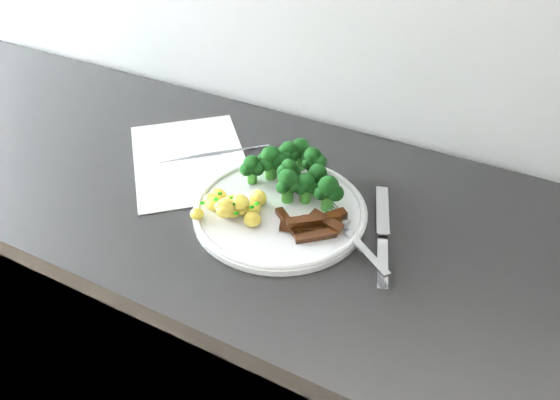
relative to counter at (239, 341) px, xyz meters
The scene contains 8 objects.
counter is the anchor object (origin of this frame).
recipe_paper 0.47m from the counter, 156.98° to the left, with size 0.37×0.38×0.00m.
plate 0.48m from the counter, ahead, with size 0.30×0.30×0.02m.
broccoli 0.52m from the counter, 25.59° to the left, with size 0.20×0.15×0.07m.
potatoes 0.48m from the counter, 49.47° to the right, with size 0.12×0.11×0.04m.
beef_strips 0.51m from the counter, 11.18° to the right, with size 0.12×0.10×0.03m.
fork 0.54m from the counter, ahead, with size 0.16×0.13×0.02m.
knife 0.55m from the counter, ahead, with size 0.10×0.24×0.03m.
Camera 1 is at (0.49, 1.02, 1.50)m, focal length 34.03 mm.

